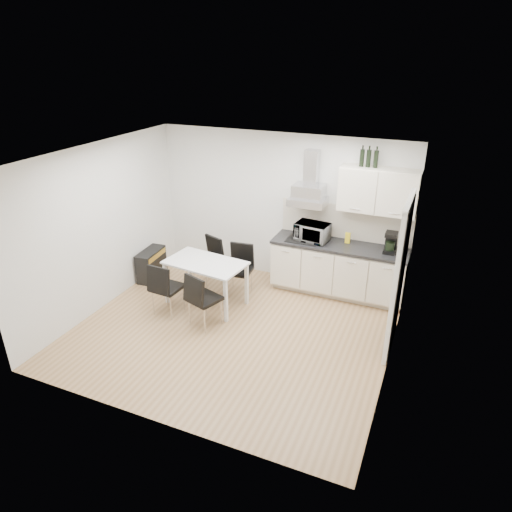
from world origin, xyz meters
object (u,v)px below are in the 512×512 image
Objects in this scene: chair_far_left at (207,263)px; chair_far_right at (239,271)px; chair_near_right at (205,299)px; dining_table at (206,267)px; guitar_amp at (151,264)px; chair_near_left at (168,288)px; kitchenette at (342,249)px; floor_speaker at (236,262)px.

chair_far_right is at bearing -166.73° from chair_far_left.
chair_far_left is 1.00× the size of chair_near_right.
dining_table is 1.99× the size of guitar_amp.
chair_near_left is 1.32m from guitar_amp.
chair_far_left reaches higher than dining_table.
dining_table is 1.52× the size of chair_far_left.
chair_far_left is 1.31× the size of guitar_amp.
kitchenette is 1.89× the size of dining_table.
kitchenette is 2.43m from chair_near_right.
dining_table is at bearing -21.21° from guitar_amp.
guitar_amp is at bearing 170.08° from dining_table.
chair_far_right is 3.38× the size of floor_speaker.
dining_table is 5.12× the size of floor_speaker.
chair_far_left and chair_near_left have the same top height.
kitchenette reaches higher than floor_speaker.
floor_speaker is at bearing 120.56° from chair_near_right.
chair_near_right is 1.93m from guitar_amp.
chair_near_right reaches higher than floor_speaker.
chair_far_right is 1.00× the size of chair_near_left.
chair_near_right is at bearing -132.84° from kitchenette.
guitar_amp is at bearing -4.25° from chair_far_right.
chair_near_left is (-0.12, -1.05, 0.00)m from chair_far_left.
guitar_amp is at bearing -132.62° from floor_speaker.
kitchenette reaches higher than chair_far_right.
chair_near_right is 3.38× the size of floor_speaker.
kitchenette is at bearing 5.58° from floor_speaker.
chair_near_left reaches higher than dining_table.
chair_far_left is at bearing 87.52° from chair_near_left.
chair_far_left is at bearing 124.35° from dining_table.
chair_near_left is at bearing 103.48° from chair_far_left.
chair_far_right and chair_near_left have the same top height.
kitchenette reaches higher than dining_table.
kitchenette is at bearing -162.09° from chair_far_right.
chair_near_left reaches higher than floor_speaker.
kitchenette is 2.86× the size of chair_near_right.
chair_near_left is at bearing -167.69° from chair_near_right.
kitchenette reaches higher than chair_near_left.
kitchenette is 9.67× the size of floor_speaker.
dining_table is 0.64m from chair_far_right.
dining_table is 1.47m from guitar_amp.
chair_far_right is 1.24m from chair_near_left.
guitar_amp is (-1.07, -0.15, -0.17)m from chair_far_left.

